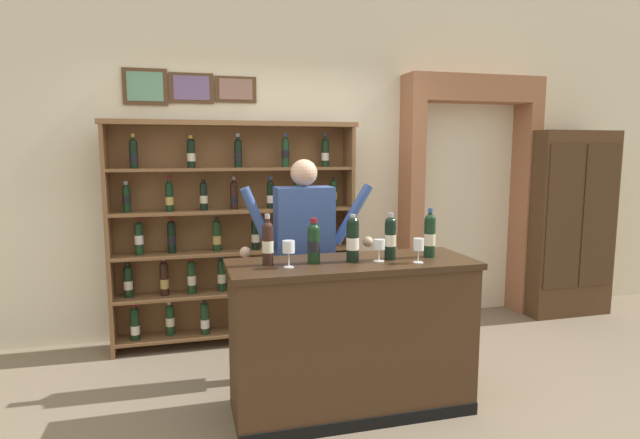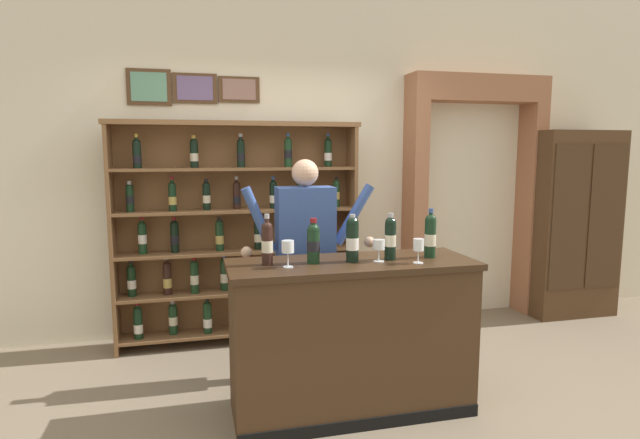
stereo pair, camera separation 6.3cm
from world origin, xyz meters
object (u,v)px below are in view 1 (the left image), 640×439
Objects in this scene: wine_shelf at (235,231)px; wine_glass_center at (289,248)px; side_cabinet at (565,223)px; tasting_bottle_riserva at (390,237)px; wine_glass_spare at (419,246)px; tasting_bottle_grappa at (268,242)px; tasting_bottle_prosecco at (430,235)px; tasting_bottle_bianco at (314,242)px; tasting_counter at (352,336)px; tasting_bottle_vin_santo at (353,238)px; wine_glass_right at (379,246)px; shopkeeper at (304,245)px.

wine_shelf is 12.97× the size of wine_glass_center.
wine_shelf is 1.13× the size of side_cabinet.
wine_glass_spare is (0.13, -0.14, -0.04)m from tasting_bottle_riserva.
tasting_bottle_riserva is at bearing -59.70° from wine_shelf.
tasting_bottle_prosecco is at bearing -1.69° from tasting_bottle_grappa.
wine_shelf is at bearing 179.47° from side_cabinet.
tasting_bottle_bianco is at bearing -3.40° from tasting_bottle_grappa.
wine_shelf reaches higher than wine_glass_center.
tasting_counter is 0.73m from wine_glass_spare.
tasting_bottle_grappa is 0.29m from tasting_bottle_bianco.
wine_shelf is 1.57m from tasting_bottle_vin_santo.
wine_glass_right is at bearing -63.17° from wine_shelf.
wine_shelf is 3.39m from side_cabinet.
tasting_bottle_bianco is (-3.04, -1.39, 0.18)m from side_cabinet.
tasting_bottle_prosecco reaches higher than tasting_bottle_riserva.
tasting_bottle_vin_santo is at bearing 159.78° from wine_glass_spare.
tasting_bottle_vin_santo is at bearing -4.55° from tasting_bottle_bianco.
side_cabinet is at bearing 31.88° from tasting_bottle_prosecco.
wine_glass_right is (0.75, -1.48, 0.10)m from wine_shelf.
shopkeeper is 0.93m from tasting_bottle_prosecco.
tasting_bottle_grappa is at bearing 176.60° from tasting_bottle_bianco.
tasting_bottle_vin_santo is (0.53, -0.04, 0.01)m from tasting_bottle_grappa.
side_cabinet is 3.01m from wine_glass_right.
wine_shelf is at bearing 116.83° from wine_glass_right.
tasting_counter is (0.59, -1.44, -0.50)m from wine_shelf.
wine_shelf reaches higher than shopkeeper.
shopkeeper is 10.51× the size of wine_glass_spare.
tasting_bottle_vin_santo reaches higher than wine_glass_center.
tasting_bottle_riserva is 0.93× the size of tasting_bottle_prosecco.
tasting_bottle_prosecco reaches higher than wine_glass_spare.
wine_glass_right is (0.69, -0.08, -0.04)m from tasting_bottle_grappa.
tasting_bottle_vin_santo reaches higher than tasting_counter.
wine_shelf is 1.42m from tasting_bottle_grappa.
tasting_bottle_riserva is at bearing 24.44° from wine_glass_right.
shopkeeper is at bearing -64.18° from wine_shelf.
tasting_bottle_prosecco reaches higher than wine_glass_center.
tasting_bottle_prosecco is 0.38m from wine_glass_right.
tasting_bottle_vin_santo reaches higher than wine_glass_spare.
tasting_bottle_riserva is at bearing -2.46° from tasting_bottle_grappa.
wine_shelf is 1.52m from wine_glass_center.
shopkeeper is at bearing 126.18° from tasting_bottle_riserva.
tasting_bottle_bianco is 0.50m from tasting_bottle_riserva.
tasting_bottle_prosecco reaches higher than tasting_bottle_vin_santo.
tasting_bottle_prosecco reaches higher than tasting_bottle_bianco.
tasting_bottle_grappa reaches higher than wine_glass_center.
tasting_bottle_riserva reaches higher than wine_glass_center.
tasting_bottle_vin_santo reaches higher than wine_glass_right.
wine_glass_spare is (0.97, -1.59, 0.11)m from wine_shelf.
tasting_bottle_bianco is 0.87× the size of tasting_bottle_prosecco.
wine_shelf is 7.05× the size of tasting_bottle_vin_santo.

